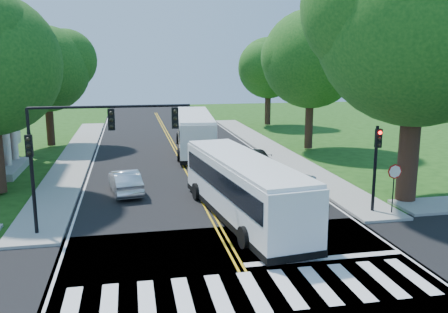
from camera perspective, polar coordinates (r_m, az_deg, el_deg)
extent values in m
plane|color=#1A4010|center=(17.28, 3.10, -15.17)|extent=(140.00, 140.00, 0.00)
cube|color=black|center=(34.06, -4.45, -1.70)|extent=(14.00, 96.00, 0.01)
cube|color=black|center=(17.27, 3.10, -15.15)|extent=(60.00, 12.00, 0.01)
cube|color=gold|center=(37.94, -5.19, -0.33)|extent=(0.36, 70.00, 0.01)
cube|color=silver|center=(37.85, -15.48, -0.74)|extent=(0.12, 70.00, 0.01)
cube|color=silver|center=(39.23, 4.73, 0.07)|extent=(0.12, 70.00, 0.01)
cube|color=silver|center=(16.84, 3.54, -15.86)|extent=(12.60, 3.00, 0.01)
cube|color=silver|center=(19.71, 12.02, -11.88)|extent=(6.60, 0.40, 0.01)
cube|color=gray|center=(40.90, -17.30, 0.14)|extent=(2.60, 40.00, 0.15)
cube|color=gray|center=(42.47, 5.56, 1.01)|extent=(2.60, 40.00, 0.15)
cylinder|color=black|center=(27.75, 21.37, 1.15)|extent=(1.10, 1.10, 6.00)
sphere|color=#326B1F|center=(27.43, 22.39, 14.65)|extent=(10.80, 10.80, 10.80)
cylinder|color=black|center=(45.81, -20.22, 4.00)|extent=(0.70, 0.70, 4.40)
sphere|color=#326B1F|center=(45.50, -20.63, 9.84)|extent=(7.60, 7.60, 7.60)
cylinder|color=black|center=(42.19, 10.20, 4.35)|extent=(0.70, 0.70, 5.00)
sphere|color=#326B1F|center=(41.88, 10.45, 11.47)|extent=(8.40, 8.40, 8.40)
cylinder|color=black|center=(57.59, 5.29, 6.04)|extent=(0.70, 0.70, 4.40)
sphere|color=#326B1F|center=(57.35, 5.37, 10.56)|extent=(7.20, 7.20, 7.20)
cube|color=silver|center=(36.11, -24.99, 5.09)|extent=(1.40, 6.00, 0.45)
cube|color=gray|center=(36.73, -24.45, -1.35)|extent=(1.80, 6.00, 0.50)
cylinder|color=silver|center=(36.39, -24.69, 1.49)|extent=(0.50, 0.50, 4.20)
cylinder|color=silver|center=(38.51, -23.96, 2.05)|extent=(0.50, 0.50, 4.20)
cylinder|color=black|center=(22.49, -22.01, -2.99)|extent=(0.16, 0.16, 4.60)
cube|color=black|center=(22.01, -22.41, 1.21)|extent=(0.30, 0.22, 0.95)
sphere|color=black|center=(21.83, -22.54, 1.92)|extent=(0.18, 0.18, 0.18)
cylinder|color=black|center=(21.55, -13.46, 5.85)|extent=(7.00, 0.12, 0.12)
cube|color=black|center=(21.46, -13.40, 4.36)|extent=(0.30, 0.22, 0.95)
cube|color=black|center=(21.54, -5.92, 4.63)|extent=(0.30, 0.22, 0.95)
cylinder|color=black|center=(25.21, 17.69, -1.43)|extent=(0.16, 0.16, 4.40)
cube|color=black|center=(24.79, 18.08, 2.10)|extent=(0.30, 0.22, 0.95)
sphere|color=#FF0A05|center=(24.63, 18.28, 2.74)|extent=(0.18, 0.18, 0.18)
cylinder|color=black|center=(25.45, 19.66, -4.00)|extent=(0.06, 0.06, 2.20)
cylinder|color=#A50A07|center=(25.17, 19.86, -1.71)|extent=(0.76, 0.04, 0.76)
cube|color=white|center=(23.39, 2.27, -3.87)|extent=(4.03, 11.99, 2.74)
cube|color=black|center=(23.27, 2.28, -2.69)|extent=(4.00, 11.18, 0.95)
cube|color=black|center=(28.77, -1.96, -0.24)|extent=(2.43, 0.41, 1.59)
cube|color=orange|center=(28.61, -1.97, 1.52)|extent=(1.69, 0.32, 0.32)
cube|color=black|center=(23.74, 2.25, -6.70)|extent=(4.10, 12.10, 0.30)
cube|color=white|center=(23.06, 2.30, -0.45)|extent=(3.94, 11.64, 0.22)
cylinder|color=black|center=(27.62, 1.88, -3.76)|extent=(0.44, 0.99, 0.96)
cylinder|color=black|center=(26.85, -3.32, -4.22)|extent=(0.44, 0.99, 0.96)
cylinder|color=black|center=(21.12, 9.11, -8.76)|extent=(0.44, 0.99, 0.96)
cylinder|color=black|center=(20.10, 2.46, -9.69)|extent=(0.44, 0.99, 0.96)
cube|color=white|center=(40.84, -3.54, 2.89)|extent=(3.86, 12.80, 2.94)
cube|color=black|center=(40.76, -3.55, 3.63)|extent=(3.85, 11.92, 1.01)
cube|color=black|center=(47.07, -3.91, 4.48)|extent=(2.61, 0.34, 1.71)
cube|color=orange|center=(46.97, -3.92, 5.65)|extent=(1.82, 0.26, 0.34)
cube|color=black|center=(41.05, -3.52, 1.09)|extent=(3.92, 12.90, 0.32)
cube|color=white|center=(40.64, -3.57, 5.02)|extent=(3.77, 12.41, 0.23)
cylinder|color=black|center=(45.20, -2.01, 2.27)|extent=(0.43, 1.05, 1.03)
cylinder|color=black|center=(45.09, -5.53, 2.20)|extent=(0.43, 1.05, 1.03)
cylinder|color=black|center=(37.34, -1.12, 0.32)|extent=(0.43, 1.05, 1.03)
cylinder|color=black|center=(37.21, -5.38, 0.23)|extent=(0.43, 1.05, 1.03)
imported|color=silver|center=(28.62, -11.80, -2.97)|extent=(2.14, 4.51, 1.43)
imported|color=silver|center=(27.98, 9.16, -3.37)|extent=(3.30, 5.00, 1.28)
imported|color=black|center=(35.84, 3.88, -0.04)|extent=(1.84, 4.18, 1.20)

